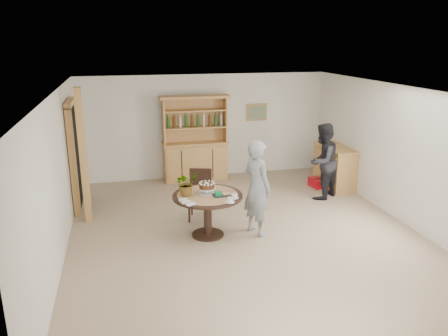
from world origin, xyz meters
TOP-DOWN VIEW (x-y plane):
  - ground at (0.00, 0.00)m, footprint 7.00×7.00m
  - room_shell at (0.00, 0.01)m, footprint 6.04×7.04m
  - doorway at (-2.93, 2.00)m, footprint 0.13×1.10m
  - pine_post at (-2.70, 1.20)m, footprint 0.12×0.12m
  - hutch at (-0.30, 3.24)m, footprint 1.62×0.54m
  - sideboard at (2.74, 2.00)m, footprint 0.54×1.26m
  - dining_table at (-0.65, 0.07)m, footprint 1.20×1.20m
  - dining_chair at (-0.62, 0.89)m, footprint 0.53×0.53m
  - birthday_cake at (-0.65, 0.12)m, footprint 0.30×0.30m
  - flower_vase at (-1.00, 0.12)m, footprint 0.47×0.44m
  - gift_tray at (-0.43, -0.06)m, footprint 0.30×0.20m
  - coffee_cup_a at (-0.25, -0.21)m, footprint 0.15×0.15m
  - coffee_cup_b at (-0.37, -0.38)m, footprint 0.15×0.15m
  - napkins at (-1.06, -0.25)m, footprint 0.24×0.33m
  - teen_boy at (0.20, -0.03)m, footprint 0.61×0.72m
  - adult_person at (2.09, 1.34)m, footprint 1.00×0.96m
  - red_suitcase at (2.50, 2.03)m, footprint 0.65×0.48m

SIDE VIEW (x-z plane):
  - ground at x=0.00m, z-range 0.00..0.00m
  - red_suitcase at x=2.50m, z-range 0.00..0.21m
  - sideboard at x=2.74m, z-range 0.00..0.94m
  - dining_chair at x=-0.62m, z-range 0.06..1.01m
  - dining_table at x=-0.65m, z-range 0.22..0.98m
  - hutch at x=-0.30m, z-range -0.33..1.71m
  - napkins at x=-1.06m, z-range 0.76..0.79m
  - gift_tray at x=-0.43m, z-range 0.75..0.83m
  - coffee_cup_b at x=-0.37m, z-range 0.75..0.84m
  - coffee_cup_a at x=-0.25m, z-range 0.76..0.84m
  - adult_person at x=2.09m, z-range 0.00..1.63m
  - teen_boy at x=0.20m, z-range 0.00..1.69m
  - birthday_cake at x=-0.65m, z-range 0.78..0.98m
  - flower_vase at x=-1.00m, z-range 0.76..1.18m
  - doorway at x=-2.93m, z-range 0.02..2.20m
  - pine_post at x=-2.70m, z-range 0.00..2.50m
  - room_shell at x=0.00m, z-range 0.48..3.00m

